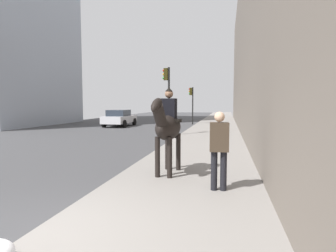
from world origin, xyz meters
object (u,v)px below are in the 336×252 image
Objects in this scene: pedestrian_greeting at (219,145)px; car_near_lane at (120,118)px; mounted_horse_near at (168,126)px; traffic_light_near_curb at (167,91)px; traffic_light_far_curb at (192,99)px.

car_near_lane is at bearing 23.34° from pedestrian_greeting.
traffic_light_near_curb is (9.25, 1.93, 1.34)m from mounted_horse_near.
mounted_horse_near is 9.55m from traffic_light_near_curb.
pedestrian_greeting is 0.41× the size of traffic_light_near_curb.
pedestrian_greeting is 11.06m from traffic_light_near_curb.
pedestrian_greeting is 21.22m from traffic_light_far_curb.
pedestrian_greeting is at bearing -171.48° from traffic_light_far_curb.
traffic_light_far_curb is (10.52, -0.16, -0.36)m from traffic_light_near_curb.
traffic_light_far_curb is at bearing -58.77° from car_near_lane.
car_near_lane is at bearing 39.59° from traffic_light_near_curb.
traffic_light_near_curb reaches higher than traffic_light_far_curb.
car_near_lane is (17.33, 9.01, -0.36)m from pedestrian_greeting.
car_near_lane is at bearing 121.65° from traffic_light_far_curb.
traffic_light_far_curb reaches higher than pedestrian_greeting.
traffic_light_far_curb is (3.62, -5.87, 1.64)m from car_near_lane.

